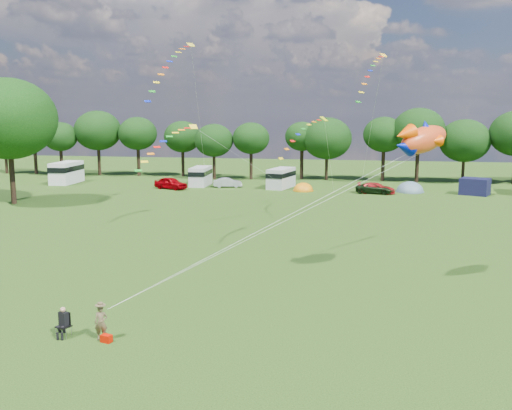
% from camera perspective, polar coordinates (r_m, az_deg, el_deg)
% --- Properties ---
extents(ground_plane, '(180.00, 180.00, 0.00)m').
position_cam_1_polar(ground_plane, '(29.14, -2.85, -10.34)').
color(ground_plane, black).
rests_on(ground_plane, ground).
extents(tree_line, '(102.98, 10.98, 10.27)m').
position_cam_1_polar(tree_line, '(81.77, 9.64, 6.82)').
color(tree_line, black).
rests_on(tree_line, ground).
extents(big_tree, '(10.00, 10.00, 13.28)m').
position_cam_1_polar(big_tree, '(65.64, -23.53, 7.91)').
color(big_tree, black).
rests_on(big_tree, ground).
extents(car_a, '(4.87, 3.33, 1.51)m').
position_cam_1_polar(car_a, '(73.32, -8.52, 2.18)').
color(car_a, '#8D0006').
rests_on(car_a, ground).
extents(car_b, '(3.69, 2.12, 1.23)m').
position_cam_1_polar(car_b, '(74.36, -2.84, 2.26)').
color(car_b, '#9A9EA3').
rests_on(car_b, ground).
extents(car_c, '(4.50, 2.32, 1.29)m').
position_cam_1_polar(car_c, '(70.08, 11.95, 1.65)').
color(car_c, red).
rests_on(car_c, ground).
extents(car_d, '(4.92, 2.95, 1.25)m').
position_cam_1_polar(car_d, '(70.05, 11.80, 1.64)').
color(car_d, black).
rests_on(car_d, ground).
extents(campervan_a, '(2.80, 6.05, 2.91)m').
position_cam_1_polar(campervan_a, '(82.64, -18.42, 3.17)').
color(campervan_a, silver).
rests_on(campervan_a, ground).
extents(campervan_b, '(2.33, 5.12, 2.47)m').
position_cam_1_polar(campervan_b, '(76.35, -5.57, 2.95)').
color(campervan_b, '#B7B8B9').
rests_on(campervan_b, ground).
extents(campervan_c, '(3.34, 5.55, 2.54)m').
position_cam_1_polar(campervan_c, '(73.60, 2.52, 2.77)').
color(campervan_c, '#B4B4B7').
rests_on(campervan_c, ground).
extents(tent_orange, '(2.58, 2.82, 2.02)m').
position_cam_1_polar(tent_orange, '(71.20, 4.75, 1.44)').
color(tent_orange, orange).
rests_on(tent_orange, ground).
extents(tent_greyblue, '(3.44, 3.76, 2.56)m').
position_cam_1_polar(tent_greyblue, '(72.52, 15.13, 1.29)').
color(tent_greyblue, slate).
rests_on(tent_greyblue, ground).
extents(awning_navy, '(3.91, 3.60, 1.97)m').
position_cam_1_polar(awning_navy, '(72.34, 21.04, 1.74)').
color(awning_navy, '#131334').
rests_on(awning_navy, ground).
extents(kite_flyer, '(0.64, 0.50, 1.54)m').
position_cam_1_polar(kite_flyer, '(26.09, -15.24, -11.28)').
color(kite_flyer, brown).
rests_on(kite_flyer, ground).
extents(camp_chair, '(0.70, 0.72, 1.37)m').
position_cam_1_polar(camp_chair, '(26.87, -18.66, -10.73)').
color(camp_chair, '#99999E').
rests_on(camp_chair, ground).
extents(kite_bag, '(0.52, 0.42, 0.33)m').
position_cam_1_polar(kite_bag, '(25.97, -14.73, -12.79)').
color(kite_bag, '#BD1000').
rests_on(kite_bag, ground).
extents(fish_kite, '(3.78, 3.68, 2.24)m').
position_cam_1_polar(fish_kite, '(33.32, 16.11, 6.31)').
color(fish_kite, '#D94419').
rests_on(fish_kite, ground).
extents(streamer_kite_a, '(3.43, 5.70, 5.81)m').
position_cam_1_polar(streamer_kite_a, '(56.01, -8.29, 13.93)').
color(streamer_kite_a, gold).
rests_on(streamer_kite_a, ground).
extents(streamer_kite_b, '(4.37, 4.71, 3.83)m').
position_cam_1_polar(streamer_kite_b, '(49.81, -8.50, 6.46)').
color(streamer_kite_b, yellow).
rests_on(streamer_kite_b, ground).
extents(streamer_kite_c, '(3.01, 4.93, 2.78)m').
position_cam_1_polar(streamer_kite_c, '(40.00, 5.15, 7.47)').
color(streamer_kite_c, '#CBD610').
rests_on(streamer_kite_c, ground).
extents(streamer_kite_d, '(2.62, 5.03, 4.26)m').
position_cam_1_polar(streamer_kite_d, '(49.96, 11.67, 13.17)').
color(streamer_kite_d, yellow).
rests_on(streamer_kite_d, ground).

